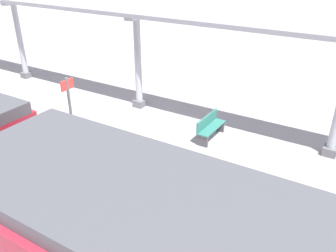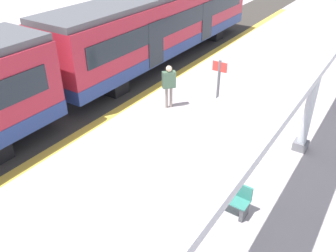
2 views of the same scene
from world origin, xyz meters
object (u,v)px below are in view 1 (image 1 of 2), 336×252
Objects in this scene: platform_info_sign at (69,101)px; bench_mid_platform at (210,127)px; canopy_pillar_third at (138,63)px; canopy_pillar_fourth at (20,41)px; passenger_waiting_near_edge at (39,131)px.

bench_mid_platform is at bearing -61.53° from platform_info_sign.
canopy_pillar_third is 4.21m from bench_mid_platform.
passenger_waiting_near_edge is (-5.22, -7.27, -0.84)m from canopy_pillar_fourth.
bench_mid_platform is 0.86× the size of passenger_waiting_near_edge.
canopy_pillar_fourth is at bearing 63.35° from platform_info_sign.
canopy_pillar_fourth is at bearing 54.32° from passenger_waiting_near_edge.
canopy_pillar_fourth reaches higher than platform_info_sign.
passenger_waiting_near_edge is at bearing 179.36° from canopy_pillar_third.
canopy_pillar_fourth is 11.28m from bench_mid_platform.
canopy_pillar_third is 1.00× the size of canopy_pillar_fourth.
passenger_waiting_near_edge is (-5.22, 0.06, -0.84)m from canopy_pillar_third.
canopy_pillar_third is at bearing -90.00° from canopy_pillar_fourth.
platform_info_sign is at bearing -116.65° from canopy_pillar_fourth.
platform_info_sign reaches higher than passenger_waiting_near_edge.
canopy_pillar_third is 1.74× the size of platform_info_sign.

